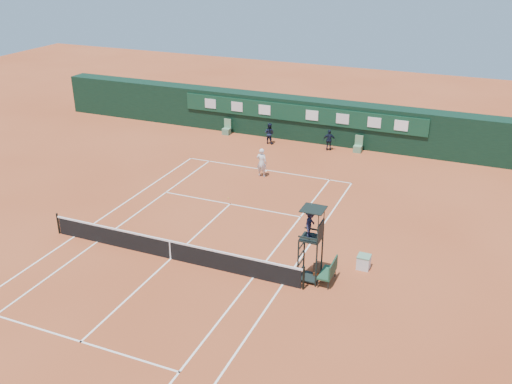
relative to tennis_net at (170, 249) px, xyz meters
The scene contains 14 objects.
ground 0.51m from the tennis_net, ahead, with size 90.00×90.00×0.00m, color #AF4E29.
court_lines 0.50m from the tennis_net, ahead, with size 11.05×23.85×0.01m.
tennis_net is the anchor object (origin of this frame).
back_wall 18.77m from the tennis_net, 90.00° to the left, with size 40.00×1.65×3.00m.
linesman_chair_left 18.33m from the tennis_net, 107.46° to the left, with size 0.55×0.50×1.15m.
linesman_chair_right 18.05m from the tennis_net, 75.57° to the left, with size 0.55×0.50×1.15m.
umpire_chair 6.73m from the tennis_net, ahead, with size 0.96×0.95×3.42m.
player_bench 7.32m from the tennis_net, ahead, with size 0.56×1.20×1.10m.
tennis_bag 6.74m from the tennis_net, 11.67° to the left, with size 0.37×0.85×0.32m, color black.
cooler 8.75m from the tennis_net, 17.50° to the left, with size 0.57×0.57×0.65m.
tennis_ball 7.04m from the tennis_net, 93.27° to the left, with size 0.06×0.06×0.06m, color gold.
player 10.82m from the tennis_net, 89.60° to the left, with size 0.67×0.44×1.82m, color silver.
ball_kid_left 16.86m from the tennis_net, 96.05° to the left, with size 0.74×0.57×1.51m, color black.
ball_kid_right 17.23m from the tennis_net, 81.44° to the left, with size 0.87×0.36×1.48m, color black.
Camera 1 is at (12.41, -19.36, 13.47)m, focal length 40.00 mm.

